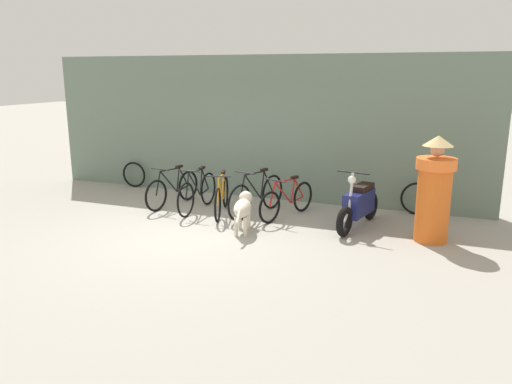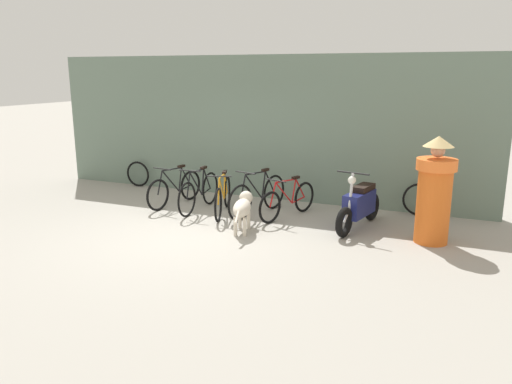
{
  "view_description": "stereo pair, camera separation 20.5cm",
  "coord_description": "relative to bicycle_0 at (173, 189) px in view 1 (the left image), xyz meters",
  "views": [
    {
      "loc": [
        4.02,
        -7.13,
        2.73
      ],
      "look_at": [
        0.9,
        0.84,
        0.65
      ],
      "focal_mm": 35.0,
      "sensor_mm": 36.0,
      "label": 1
    },
    {
      "loc": [
        4.21,
        -7.05,
        2.73
      ],
      "look_at": [
        0.9,
        0.84,
        0.65
      ],
      "focal_mm": 35.0,
      "sensor_mm": 36.0,
      "label": 2
    }
  ],
  "objects": [
    {
      "name": "spare_tire_right",
      "position": [
        -1.75,
        1.14,
        -0.04
      ],
      "size": [
        0.62,
        0.08,
        0.62
      ],
      "rotation": [
        0.0,
        0.0,
        0.05
      ],
      "color": "black",
      "rests_on": "ground"
    },
    {
      "name": "bicycle_1",
      "position": [
        0.66,
        -0.15,
        0.02
      ],
      "size": [
        0.46,
        1.69,
        0.89
      ],
      "rotation": [
        0.0,
        0.0,
        -1.54
      ],
      "color": "black",
      "rests_on": "ground"
    },
    {
      "name": "bicycle_3",
      "position": [
        1.87,
        0.01,
        0.03
      ],
      "size": [
        0.57,
        1.74,
        0.91
      ],
      "rotation": [
        0.0,
        0.0,
        -1.82
      ],
      "color": "black",
      "rests_on": "ground"
    },
    {
      "name": "shop_wall_back",
      "position": [
        1.25,
        1.38,
        1.19
      ],
      "size": [
        10.0,
        0.2,
        3.07
      ],
      "color": "slate",
      "rests_on": "ground"
    },
    {
      "name": "bicycle_2",
      "position": [
        1.22,
        -0.21,
        0.0
      ],
      "size": [
        0.6,
        1.64,
        0.84
      ],
      "rotation": [
        0.0,
        0.0,
        -1.27
      ],
      "color": "black",
      "rests_on": "ground"
    },
    {
      "name": "ground_plane",
      "position": [
        1.25,
        -1.6,
        -0.35
      ],
      "size": [
        60.0,
        60.0,
        0.0
      ],
      "primitive_type": "plane",
      "color": "#9E998E"
    },
    {
      "name": "person_in_robes",
      "position": [
        5.1,
        -0.4,
        0.52
      ],
      "size": [
        0.89,
        0.89,
        1.74
      ],
      "rotation": [
        0.0,
        0.0,
        2.38
      ],
      "color": "orange",
      "rests_on": "ground"
    },
    {
      "name": "motorcycle",
      "position": [
        3.85,
        -0.1,
        0.07
      ],
      "size": [
        0.6,
        1.72,
        1.07
      ],
      "rotation": [
        0.0,
        0.0,
        -1.78
      ],
      "color": "black",
      "rests_on": "ground"
    },
    {
      "name": "bicycle_4",
      "position": [
        2.47,
        0.05,
        -0.02
      ],
      "size": [
        0.64,
        1.58,
        0.79
      ],
      "rotation": [
        0.0,
        0.0,
        -1.9
      ],
      "color": "black",
      "rests_on": "ground"
    },
    {
      "name": "spare_tire_left",
      "position": [
        4.78,
        1.14,
        -0.02
      ],
      "size": [
        0.65,
        0.1,
        0.65
      ],
      "rotation": [
        0.0,
        0.0,
        0.09
      ],
      "color": "black",
      "rests_on": "ground"
    },
    {
      "name": "bicycle_0",
      "position": [
        0.0,
        0.0,
        0.0
      ],
      "size": [
        0.46,
        1.67,
        0.84
      ],
      "rotation": [
        0.0,
        0.0,
        -1.72
      ],
      "color": "black",
      "rests_on": "ground"
    },
    {
      "name": "stray_dog",
      "position": [
        2.02,
        -1.03,
        0.08
      ],
      "size": [
        0.48,
        1.19,
        0.63
      ],
      "rotation": [
        0.0,
        0.0,
        1.82
      ],
      "color": "beige",
      "rests_on": "ground"
    }
  ]
}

